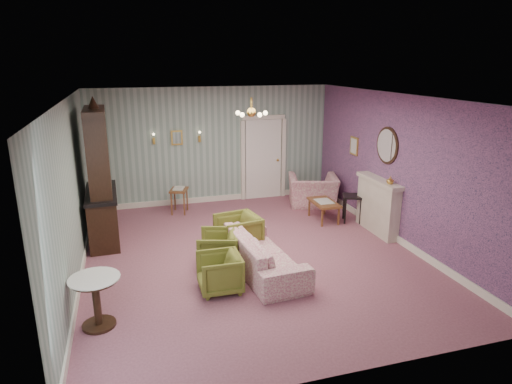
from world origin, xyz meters
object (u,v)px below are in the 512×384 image
object	(u,v)px
olive_chair_c	(238,231)
side_table_black	(352,209)
olive_chair_b	(219,247)
wingback_chair	(313,186)
sofa_chintz	(263,247)
olive_chair_a	(219,271)
dresser	(99,173)
fireplace	(378,206)
coffee_table	(324,211)
pedestal_table	(97,302)

from	to	relation	value
olive_chair_c	side_table_black	bearing A→B (deg)	95.73
olive_chair_b	side_table_black	bearing A→B (deg)	129.51
wingback_chair	olive_chair_c	bearing A→B (deg)	57.47
sofa_chintz	side_table_black	bearing A→B (deg)	-61.15
olive_chair_a	side_table_black	bearing A→B (deg)	123.53
sofa_chintz	dresser	size ratio (longest dim) A/B	0.79
dresser	side_table_black	bearing A→B (deg)	-6.66
olive_chair_b	dresser	distance (m)	2.89
dresser	fireplace	xyz separation A→B (m)	(5.51, -1.16, -0.82)
dresser	coffee_table	xyz separation A→B (m)	(4.74, -0.19, -1.18)
dresser	olive_chair_c	bearing A→B (deg)	-28.67
olive_chair_c	wingback_chair	size ratio (longest dim) A/B	0.66
fireplace	olive_chair_a	bearing A→B (deg)	-157.37
fireplace	wingback_chair	bearing A→B (deg)	105.63
olive_chair_a	pedestal_table	distance (m)	1.87
wingback_chair	side_table_black	bearing A→B (deg)	121.51
olive_chair_b	coffee_table	distance (m)	3.23
fireplace	coffee_table	bearing A→B (deg)	128.50
fireplace	olive_chair_b	bearing A→B (deg)	-169.14
coffee_table	side_table_black	bearing A→B (deg)	-26.17
side_table_black	pedestal_table	distance (m)	5.97
olive_chair_b	side_table_black	size ratio (longest dim) A/B	1.14
coffee_table	side_table_black	xyz separation A→B (m)	(0.56, -0.28, 0.09)
wingback_chair	olive_chair_b	bearing A→B (deg)	59.06
wingback_chair	pedestal_table	distance (m)	6.42
olive_chair_b	olive_chair_c	world-z (taller)	olive_chair_c
olive_chair_b	olive_chair_c	xyz separation A→B (m)	(0.50, 0.58, 0.03)
fireplace	coffee_table	world-z (taller)	fireplace
wingback_chair	fireplace	size ratio (longest dim) A/B	0.84
olive_chair_b	coffee_table	bearing A→B (deg)	137.88
olive_chair_a	wingback_chair	bearing A→B (deg)	139.79
side_table_black	sofa_chintz	bearing A→B (deg)	-146.46
dresser	side_table_black	xyz separation A→B (m)	(5.30, -0.46, -1.09)
olive_chair_c	pedestal_table	world-z (taller)	olive_chair_c
fireplace	pedestal_table	bearing A→B (deg)	-159.54
olive_chair_b	fireplace	size ratio (longest dim) A/B	0.51
sofa_chintz	dresser	xyz separation A→B (m)	(-2.66, 2.22, 0.97)
coffee_table	pedestal_table	xyz separation A→B (m)	(-4.74, -3.03, 0.14)
olive_chair_c	sofa_chintz	distance (m)	0.98
olive_chair_b	wingback_chair	xyz separation A→B (m)	(2.97, 2.73, 0.15)
fireplace	pedestal_table	distance (m)	5.88
wingback_chair	coffee_table	distance (m)	1.13
olive_chair_b	side_table_black	world-z (taller)	olive_chair_b
olive_chair_c	coffee_table	bearing A→B (deg)	105.30
olive_chair_a	pedestal_table	bearing A→B (deg)	-73.32
olive_chair_c	pedestal_table	distance (m)	3.15
olive_chair_a	dresser	size ratio (longest dim) A/B	0.24
olive_chair_b	wingback_chair	bearing A→B (deg)	149.67
wingback_chair	dresser	bearing A→B (deg)	26.73
olive_chair_b	pedestal_table	distance (m)	2.40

